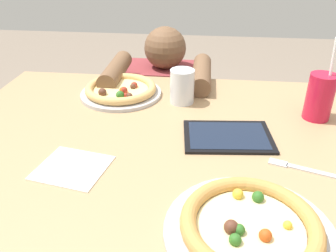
% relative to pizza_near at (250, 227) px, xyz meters
% --- Properties ---
extents(dining_table, '(1.29, 0.95, 0.75)m').
position_rel_pizza_near_xyz_m(dining_table, '(-0.18, 0.32, -0.12)').
color(dining_table, tan).
rests_on(dining_table, ground).
extents(pizza_near, '(0.32, 0.32, 0.04)m').
position_rel_pizza_near_xyz_m(pizza_near, '(0.00, 0.00, 0.00)').
color(pizza_near, '#B7B7BC').
rests_on(pizza_near, dining_table).
extents(pizza_far, '(0.28, 0.28, 0.04)m').
position_rel_pizza_near_xyz_m(pizza_far, '(-0.38, 0.60, -0.00)').
color(pizza_far, '#B7B7BC').
rests_on(pizza_far, dining_table).
extents(drink_cup_colored, '(0.08, 0.08, 0.25)m').
position_rel_pizza_near_xyz_m(drink_cup_colored, '(0.24, 0.50, 0.05)').
color(drink_cup_colored, red).
rests_on(drink_cup_colored, dining_table).
extents(water_cup_clear, '(0.08, 0.08, 0.11)m').
position_rel_pizza_near_xyz_m(water_cup_clear, '(-0.17, 0.57, 0.04)').
color(water_cup_clear, silver).
rests_on(water_cup_clear, dining_table).
extents(paper_napkin, '(0.18, 0.17, 0.00)m').
position_rel_pizza_near_xyz_m(paper_napkin, '(-0.40, 0.17, -0.02)').
color(paper_napkin, white).
rests_on(paper_napkin, dining_table).
extents(fork, '(0.20, 0.08, 0.00)m').
position_rel_pizza_near_xyz_m(fork, '(0.16, 0.22, -0.02)').
color(fork, silver).
rests_on(fork, dining_table).
extents(tablet, '(0.25, 0.19, 0.01)m').
position_rel_pizza_near_xyz_m(tablet, '(-0.03, 0.35, -0.02)').
color(tablet, black).
rests_on(tablet, dining_table).
extents(diner_seated, '(0.40, 0.51, 0.90)m').
position_rel_pizza_near_xyz_m(diner_seated, '(-0.27, 0.96, -0.36)').
color(diner_seated, '#333847').
rests_on(diner_seated, ground).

